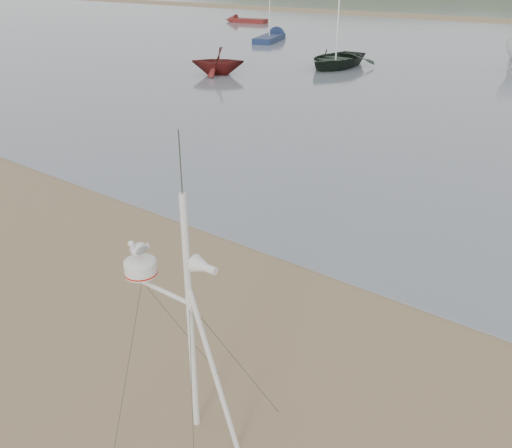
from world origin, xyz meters
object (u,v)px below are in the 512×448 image
Objects in this scene: boat_dark at (338,24)px; boat_red at (217,48)px; sailboat_blue_near at (275,36)px; mast_rig at (188,366)px; dinghy_red_far at (241,20)px.

boat_red is (-4.50, -6.75, -1.17)m from boat_dark.
sailboat_blue_near is (-12.29, 10.18, -2.52)m from boat_dark.
sailboat_blue_near is at bearing 124.12° from mast_rig.
boat_red is (-18.47, 21.82, 0.56)m from mast_rig.
boat_dark is (-13.97, 28.57, 1.73)m from mast_rig.
sailboat_blue_near reaches higher than mast_rig.
boat_dark is at bearing 116.06° from mast_rig.
dinghy_red_far is (-13.00, 11.08, -0.01)m from sailboat_blue_near.
sailboat_blue_near reaches higher than dinghy_red_far.
mast_rig is at bearing -64.84° from boat_dark.
boat_dark is 0.98× the size of dinghy_red_far.
boat_dark reaches higher than boat_red.
mast_rig is 0.79× the size of dinghy_red_far.
boat_red reaches higher than dinghy_red_far.
boat_red is 0.57× the size of dinghy_red_far.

